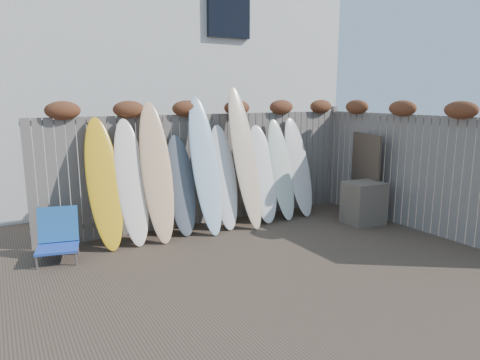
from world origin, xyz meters
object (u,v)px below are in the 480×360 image
beach_chair (58,236)px  lattice_panel (364,175)px  wooden_crate (364,203)px  surfboard_0 (104,183)px

beach_chair → lattice_panel: bearing=-4.8°
lattice_panel → wooden_crate: bearing=-117.6°
wooden_crate → lattice_panel: size_ratio=0.48×
wooden_crate → surfboard_0: surfboard_0 is taller
beach_chair → wooden_crate: 5.20m
wooden_crate → surfboard_0: 4.57m
lattice_panel → surfboard_0: size_ratio=0.77×
beach_chair → lattice_panel: size_ratio=0.46×
wooden_crate → surfboard_0: size_ratio=0.37×
lattice_panel → surfboard_0: surfboard_0 is taller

